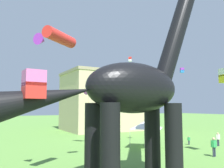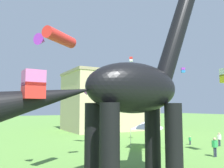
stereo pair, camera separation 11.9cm
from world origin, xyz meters
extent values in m
cylinder|color=black|center=(1.52, 6.58, 2.34)|extent=(1.08, 1.08, 4.68)
cylinder|color=black|center=(1.52, 4.52, 2.34)|extent=(1.08, 1.08, 4.68)
cylinder|color=black|center=(-2.96, 6.58, 2.34)|extent=(1.08, 1.08, 4.68)
cylinder|color=black|center=(-2.96, 4.52, 2.34)|extent=(1.08, 1.08, 4.68)
ellipsoid|color=black|center=(-0.72, 5.55, 5.62)|extent=(6.40, 2.76, 3.15)
cylinder|color=black|center=(3.43, 5.55, 10.66)|extent=(4.60, 1.18, 9.11)
cone|color=black|center=(-6.09, 5.55, 4.90)|extent=(5.62, 1.57, 2.67)
cylinder|color=#2D3347|center=(12.62, 13.68, 0.25)|extent=(0.08, 0.08, 0.50)
cylinder|color=#2D3347|center=(12.74, 13.68, 0.25)|extent=(0.08, 0.08, 0.50)
cube|color=green|center=(12.68, 13.68, 0.68)|extent=(0.27, 0.17, 0.36)
sphere|color=tan|center=(12.68, 13.68, 0.94)|extent=(0.16, 0.16, 0.16)
cylinder|color=green|center=(12.52, 13.68, 0.70)|extent=(0.07, 0.07, 0.34)
cylinder|color=green|center=(12.83, 13.68, 0.70)|extent=(0.07, 0.07, 0.34)
cylinder|color=#2D3347|center=(9.37, 7.80, 0.42)|extent=(0.14, 0.14, 0.84)
cylinder|color=#2D3347|center=(9.58, 7.80, 0.42)|extent=(0.14, 0.14, 0.84)
cube|color=green|center=(9.47, 7.80, 1.14)|extent=(0.46, 0.28, 0.60)
sphere|color=tan|center=(9.47, 7.80, 1.57)|extent=(0.26, 0.26, 0.26)
cylinder|color=green|center=(9.21, 7.80, 1.17)|extent=(0.11, 0.11, 0.57)
cylinder|color=green|center=(9.74, 7.80, 1.17)|extent=(0.11, 0.11, 0.57)
cylinder|color=#2D3347|center=(14.76, 11.37, 0.38)|extent=(0.13, 0.13, 0.76)
cylinder|color=#2D3347|center=(14.95, 11.37, 0.38)|extent=(0.13, 0.13, 0.76)
cube|color=silver|center=(14.86, 11.37, 1.02)|extent=(0.41, 0.25, 0.53)
sphere|color=tan|center=(14.86, 11.37, 1.41)|extent=(0.24, 0.24, 0.24)
cylinder|color=silver|center=(14.62, 11.37, 1.05)|extent=(0.10, 0.10, 0.51)
cylinder|color=silver|center=(15.09, 11.37, 1.05)|extent=(0.10, 0.10, 0.51)
cylinder|color=#B2B2B7|center=(8.41, 15.73, 1.05)|extent=(0.06, 0.06, 2.10)
cylinder|color=#B2B2B7|center=(8.41, 13.03, 1.05)|extent=(0.06, 0.06, 2.10)
cylinder|color=#B2B2B7|center=(5.71, 15.73, 1.05)|extent=(0.06, 0.06, 2.10)
cylinder|color=#B2B2B7|center=(5.71, 13.03, 1.05)|extent=(0.06, 0.06, 2.10)
pyramid|color=white|center=(7.06, 14.38, 2.55)|extent=(3.15, 3.15, 0.90)
cube|color=purple|center=(12.09, 13.86, 8.99)|extent=(0.57, 0.57, 0.33)
cube|color=#287AE5|center=(12.09, 13.86, 8.73)|extent=(0.57, 0.57, 0.33)
cube|color=purple|center=(2.08, 19.11, 6.16)|extent=(1.65, 1.76, 0.47)
cylinder|color=red|center=(2.08, 19.11, 5.22)|extent=(0.01, 0.01, 1.45)
cube|color=pink|center=(-6.80, 5.11, 5.80)|extent=(1.02, 1.02, 0.77)
cube|color=red|center=(-6.80, 5.11, 5.20)|extent=(1.02, 1.02, 0.77)
cube|color=red|center=(8.57, 19.87, 11.09)|extent=(0.58, 0.58, 0.33)
cube|color=white|center=(8.57, 19.87, 10.83)|extent=(0.58, 0.58, 0.33)
cylinder|color=red|center=(-4.83, 7.62, 8.77)|extent=(2.52, 2.23, 0.74)
cone|color=purple|center=(-5.74, 8.75, 8.77)|extent=(1.00, 1.02, 0.78)
cube|color=#CCB78E|center=(13.08, 34.58, 5.32)|extent=(16.71, 10.84, 10.65)
cube|color=tan|center=(13.08, 34.58, 10.90)|extent=(17.04, 11.05, 0.50)
camera|label=1|loc=(-8.96, -6.44, 4.43)|focal=37.51mm
camera|label=2|loc=(-8.85, -6.50, 4.43)|focal=37.51mm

